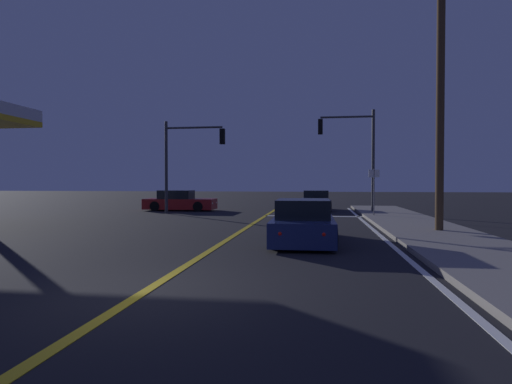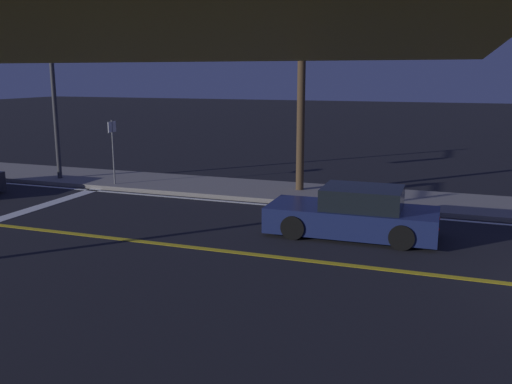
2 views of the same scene
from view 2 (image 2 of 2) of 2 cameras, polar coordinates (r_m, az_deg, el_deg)
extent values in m
cube|color=gray|center=(20.05, 4.58, -0.13)|extent=(3.20, 32.60, 0.15)
cube|color=gold|center=(13.76, -3.14, -6.05)|extent=(0.20, 30.79, 0.01)
cube|color=white|center=(18.33, 3.04, -1.47)|extent=(0.16, 30.79, 0.01)
cube|color=white|center=(19.88, -20.47, -1.17)|extent=(5.29, 0.50, 0.01)
cube|color=navy|center=(15.17, 9.73, -2.79)|extent=(1.90, 4.50, 0.68)
cube|color=black|center=(15.00, 10.83, -0.64)|extent=(1.60, 2.08, 0.60)
cylinder|color=black|center=(14.68, 3.81, -3.63)|extent=(0.23, 0.64, 0.64)
cylinder|color=black|center=(16.28, 5.39, -2.10)|extent=(0.23, 0.64, 0.64)
cylinder|color=black|center=(14.24, 14.68, -4.49)|extent=(0.23, 0.64, 0.64)
cylinder|color=black|center=(15.88, 15.17, -2.82)|extent=(0.23, 0.64, 0.64)
sphere|color=#FFF4CC|center=(15.11, 1.21, -2.36)|extent=(0.18, 0.18, 0.18)
sphere|color=#FFF4CC|center=(16.16, 2.44, -1.43)|extent=(0.18, 0.18, 0.18)
sphere|color=red|center=(14.43, 17.98, -3.64)|extent=(0.14, 0.14, 0.14)
sphere|color=red|center=(15.53, 18.08, -2.57)|extent=(0.14, 0.14, 0.14)
cylinder|color=#38383D|center=(23.56, -19.90, 8.36)|extent=(0.18, 0.18, 6.14)
cylinder|color=#38383D|center=(22.42, -22.98, 14.83)|extent=(3.08, 0.12, 0.12)
cylinder|color=#4C3823|center=(19.95, 4.72, 14.53)|extent=(0.28, 0.28, 10.34)
cylinder|color=slate|center=(21.81, -14.38, 3.75)|extent=(0.06, 0.06, 2.58)
cube|color=white|center=(21.69, -14.52, 6.47)|extent=(0.56, 0.08, 0.40)
camera|label=1|loc=(18.50, 54.83, -0.63)|focal=29.77mm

